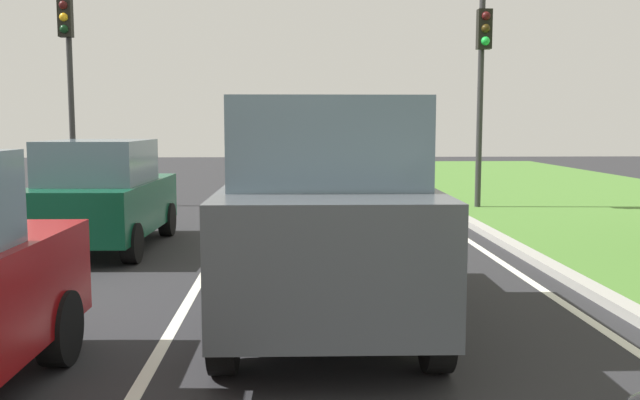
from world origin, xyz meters
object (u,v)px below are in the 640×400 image
(car_suv_ahead, at_px, (324,210))
(traffic_light_overhead_left, at_px, (68,61))
(car_hatchback_far, at_px, (103,195))
(traffic_light_near_right, at_px, (482,68))

(car_suv_ahead, height_order, traffic_light_overhead_left, traffic_light_overhead_left)
(car_hatchback_far, bearing_deg, traffic_light_overhead_left, 112.98)
(car_suv_ahead, bearing_deg, traffic_light_near_right, 66.62)
(traffic_light_near_right, xyz_separation_m, traffic_light_overhead_left, (-9.83, 1.12, 0.23))
(car_suv_ahead, xyz_separation_m, traffic_light_near_right, (4.11, 9.16, 2.15))
(traffic_light_overhead_left, bearing_deg, car_hatchback_far, -68.73)
(car_hatchback_far, relative_size, traffic_light_overhead_left, 0.70)
(car_hatchback_far, height_order, traffic_light_overhead_left, traffic_light_overhead_left)
(traffic_light_near_right, bearing_deg, traffic_light_overhead_left, 173.51)
(car_suv_ahead, xyz_separation_m, car_hatchback_far, (-3.40, 4.31, -0.28))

